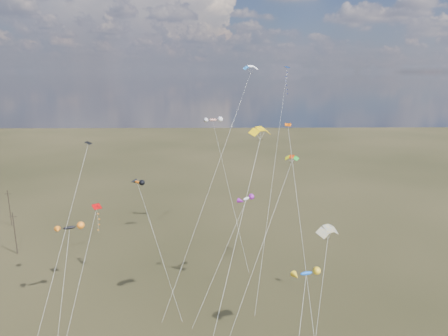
{
  "coord_description": "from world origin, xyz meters",
  "views": [
    {
      "loc": [
        -0.95,
        -38.56,
        32.64
      ],
      "look_at": [
        0.0,
        18.0,
        19.0
      ],
      "focal_mm": 32.0,
      "sensor_mm": 36.0,
      "label": 1
    }
  ],
  "objects_px": {
    "utility_pole_far": "(10,208)",
    "parafoil_yellow": "(260,130)",
    "utility_pole_near": "(15,233)",
    "novelty_black_orange": "(69,228)"
  },
  "relations": [
    {
      "from": "utility_pole_near",
      "to": "utility_pole_far",
      "type": "bearing_deg",
      "value": 119.74
    },
    {
      "from": "novelty_black_orange",
      "to": "utility_pole_near",
      "type": "bearing_deg",
      "value": 134.37
    },
    {
      "from": "parafoil_yellow",
      "to": "utility_pole_far",
      "type": "bearing_deg",
      "value": 142.53
    },
    {
      "from": "utility_pole_near",
      "to": "parafoil_yellow",
      "type": "xyz_separation_m",
      "value": [
        41.85,
        -24.21,
        22.27
      ]
    },
    {
      "from": "novelty_black_orange",
      "to": "parafoil_yellow",
      "type": "bearing_deg",
      "value": -15.84
    },
    {
      "from": "utility_pole_far",
      "to": "parafoil_yellow",
      "type": "bearing_deg",
      "value": -37.47
    },
    {
      "from": "parafoil_yellow",
      "to": "novelty_black_orange",
      "type": "height_order",
      "value": "parafoil_yellow"
    },
    {
      "from": "utility_pole_near",
      "to": "novelty_black_orange",
      "type": "distance_m",
      "value": 25.13
    },
    {
      "from": "utility_pole_near",
      "to": "utility_pole_far",
      "type": "distance_m",
      "value": 16.12
    },
    {
      "from": "utility_pole_far",
      "to": "novelty_black_orange",
      "type": "bearing_deg",
      "value": -51.51
    }
  ]
}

